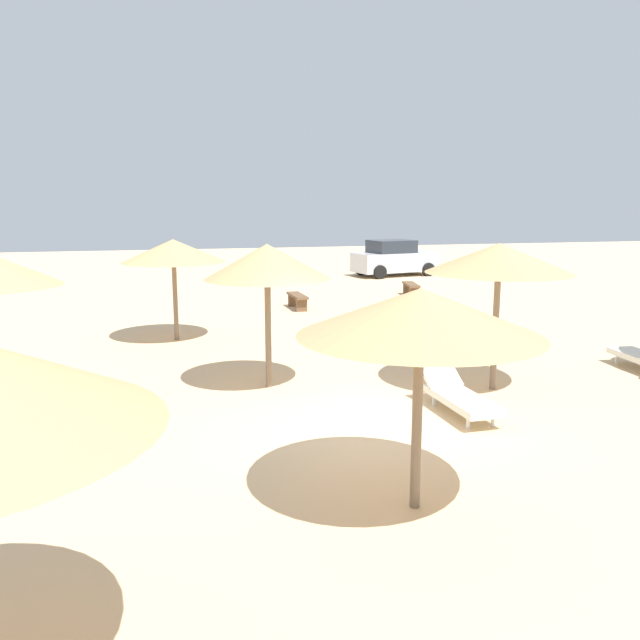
# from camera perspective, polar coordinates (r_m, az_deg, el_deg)

# --- Properties ---
(ground_plane) EXTENTS (80.00, 80.00, 0.00)m
(ground_plane) POSITION_cam_1_polar(r_m,az_deg,el_deg) (10.35, 4.18, -9.51)
(ground_plane) COLOR #DBBA8C
(parasol_1) EXTENTS (2.72, 2.72, 2.79)m
(parasol_1) POSITION_cam_1_polar(r_m,az_deg,el_deg) (12.32, 15.63, 5.28)
(parasol_1) COLOR #75604C
(parasol_1) RESTS_ON ground
(parasol_5) EXTENTS (2.38, 2.38, 2.76)m
(parasol_5) POSITION_cam_1_polar(r_m,az_deg,el_deg) (12.07, -4.73, 5.16)
(parasol_5) COLOR #75604C
(parasol_5) RESTS_ON ground
(parasol_6) EXTENTS (2.63, 2.63, 2.60)m
(parasol_6) POSITION_cam_1_polar(r_m,az_deg,el_deg) (16.71, -12.92, 5.99)
(parasol_6) COLOR #75604C
(parasol_6) RESTS_ON ground
(parasol_8) EXTENTS (2.79, 2.79, 2.59)m
(parasol_8) POSITION_cam_1_polar(r_m,az_deg,el_deg) (7.21, 8.89, 0.62)
(parasol_8) COLOR #75604C
(parasol_8) RESTS_ON ground
(lounger_1) EXTENTS (0.70, 1.93, 0.65)m
(lounger_1) POSITION_cam_1_polar(r_m,az_deg,el_deg) (11.12, 12.22, -6.60)
(lounger_1) COLOR silver
(lounger_1) RESTS_ON ground
(lounger_2) EXTENTS (1.93, 0.85, 0.76)m
(lounger_2) POSITION_cam_1_polar(r_m,az_deg,el_deg) (9.99, -22.63, -9.13)
(lounger_2) COLOR silver
(lounger_2) RESTS_ON ground
(bench_0) EXTENTS (0.44, 1.51, 0.49)m
(bench_0) POSITION_cam_1_polar(r_m,az_deg,el_deg) (21.38, -2.03, 1.91)
(bench_0) COLOR brown
(bench_0) RESTS_ON ground
(bench_1) EXTENTS (0.67, 1.55, 0.49)m
(bench_1) POSITION_cam_1_polar(r_m,az_deg,el_deg) (24.47, 8.09, 2.91)
(bench_1) COLOR brown
(bench_1) RESTS_ON ground
(parked_car) EXTENTS (4.25, 2.59, 1.72)m
(parked_car) POSITION_cam_1_polar(r_m,az_deg,el_deg) (31.19, 6.59, 5.44)
(parked_car) COLOR silver
(parked_car) RESTS_ON ground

